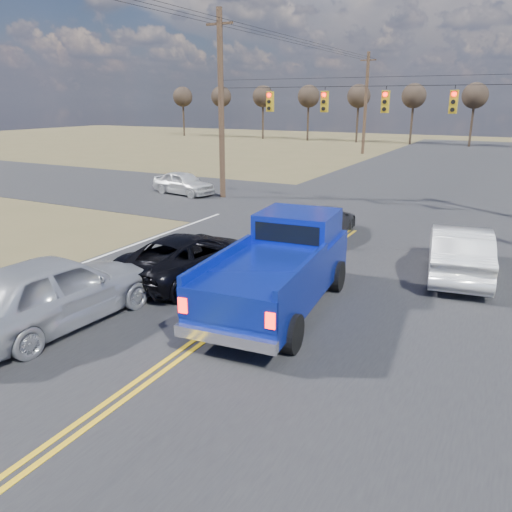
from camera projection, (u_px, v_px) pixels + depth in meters
The scene contains 12 objects.
ground at pixel (132, 391), 9.63m from camera, with size 160.00×160.00×0.00m, color brown.
road_main at pixel (319, 255), 18.06m from camera, with size 14.00×120.00×0.02m, color #28282B.
road_cross at pixel (377, 213), 24.80m from camera, with size 120.00×12.00×0.02m, color #28282B.
signal_gantry at pixel (395, 107), 22.88m from camera, with size 19.60×4.83×10.00m.
utility_poles at pixel (380, 104), 22.40m from camera, with size 19.60×58.32×10.00m.
treeline at pixel (422, 95), 30.65m from camera, with size 87.00×117.80×7.40m.
pickup_truck at pixel (280, 267), 13.17m from camera, with size 2.97×6.48×2.36m.
silver_suv at pixel (54, 290), 12.20m from camera, with size 2.17×5.39×1.83m, color #B2B4BB.
black_suv at pixel (191, 256), 15.56m from camera, with size 2.36×5.12×1.42m, color black.
white_car_queue at pixel (459, 251), 15.72m from camera, with size 1.73×4.96×1.63m, color silver.
dgrey_car_queue at pixel (325, 221), 20.48m from camera, with size 1.76×4.34×1.26m, color #343439.
cross_car_west at pixel (183, 183), 29.54m from camera, with size 4.00×1.61×1.36m, color silver.
Camera 1 is at (6.07, -6.30, 5.36)m, focal length 35.00 mm.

